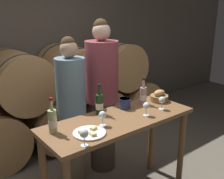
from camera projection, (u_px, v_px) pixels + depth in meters
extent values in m
cube|color=#60594F|center=(27.00, 31.00, 3.85)|extent=(10.00, 0.12, 3.20)
cylinder|color=tan|center=(50.00, 120.00, 3.79)|extent=(0.74, 0.89, 0.74)
cylinder|color=#2D2D33|center=(59.00, 127.00, 3.58)|extent=(0.75, 0.02, 0.75)
cylinder|color=#2D2D33|center=(41.00, 114.00, 4.00)|extent=(0.75, 0.02, 0.75)
cylinder|color=tan|center=(94.00, 108.00, 4.26)|extent=(0.74, 0.89, 0.74)
cylinder|color=#2D2D33|center=(105.00, 113.00, 4.05)|extent=(0.75, 0.02, 0.75)
cylinder|color=#2D2D33|center=(85.00, 103.00, 4.47)|extent=(0.75, 0.02, 0.75)
cylinder|color=tan|center=(130.00, 98.00, 4.73)|extent=(0.74, 0.89, 0.74)
cylinder|color=#2D2D33|center=(141.00, 103.00, 4.51)|extent=(0.75, 0.02, 0.75)
cylinder|color=#2D2D33|center=(120.00, 94.00, 4.94)|extent=(0.75, 0.02, 0.75)
cylinder|color=tan|center=(18.00, 80.00, 3.36)|extent=(0.74, 0.89, 0.74)
cylinder|color=#2D2D33|center=(26.00, 85.00, 3.15)|extent=(0.75, 0.02, 0.75)
cylinder|color=#2D2D33|center=(10.00, 76.00, 3.57)|extent=(0.75, 0.02, 0.75)
cylinder|color=tan|center=(71.00, 72.00, 3.83)|extent=(0.74, 0.89, 0.74)
cylinder|color=#2D2D33|center=(82.00, 75.00, 3.61)|extent=(0.75, 0.02, 0.75)
cylinder|color=#2D2D33|center=(62.00, 68.00, 4.04)|extent=(0.75, 0.02, 0.75)
cylinder|color=tan|center=(113.00, 65.00, 4.30)|extent=(0.74, 0.89, 0.74)
cylinder|color=#2D2D33|center=(125.00, 68.00, 4.08)|extent=(0.75, 0.02, 0.75)
cylinder|color=#2D2D33|center=(103.00, 62.00, 4.51)|extent=(0.75, 0.02, 0.75)
cylinder|color=brown|center=(181.00, 150.00, 2.83)|extent=(0.06, 0.06, 0.90)
cylinder|color=brown|center=(151.00, 136.00, 3.16)|extent=(0.06, 0.06, 0.90)
cube|color=brown|center=(119.00, 120.00, 2.45)|extent=(1.50, 0.56, 0.04)
cylinder|color=#756651|center=(74.00, 148.00, 2.98)|extent=(0.26, 0.26, 0.80)
cylinder|color=gray|center=(71.00, 88.00, 2.77)|extent=(0.32, 0.32, 0.63)
sphere|color=tan|center=(69.00, 49.00, 2.65)|extent=(0.18, 0.18, 0.18)
sphere|color=#47331E|center=(68.00, 44.00, 2.64)|extent=(0.15, 0.15, 0.15)
cylinder|color=#4C4238|center=(103.00, 135.00, 3.21)|extent=(0.31, 0.31, 0.88)
cylinder|color=#8C3D47|center=(102.00, 72.00, 2.98)|extent=(0.38, 0.38, 0.70)
sphere|color=beige|center=(101.00, 32.00, 2.85)|extent=(0.20, 0.20, 0.20)
sphere|color=#47331E|center=(101.00, 26.00, 2.84)|extent=(0.16, 0.16, 0.16)
cylinder|color=#193819|center=(99.00, 104.00, 2.51)|extent=(0.07, 0.07, 0.19)
cylinder|color=#193819|center=(99.00, 91.00, 2.47)|extent=(0.03, 0.03, 0.08)
cylinder|color=black|center=(99.00, 85.00, 2.45)|extent=(0.03, 0.03, 0.02)
cylinder|color=white|center=(99.00, 106.00, 2.51)|extent=(0.07, 0.07, 0.06)
cylinder|color=#ADBC7F|center=(53.00, 122.00, 2.12)|extent=(0.07, 0.07, 0.20)
cylinder|color=#ADBC7F|center=(51.00, 105.00, 2.08)|extent=(0.03, 0.03, 0.08)
cylinder|color=maroon|center=(51.00, 99.00, 2.07)|extent=(0.03, 0.03, 0.02)
cylinder|color=white|center=(53.00, 123.00, 2.13)|extent=(0.07, 0.07, 0.06)
cylinder|color=#BC8E93|center=(143.00, 96.00, 2.77)|extent=(0.07, 0.07, 0.18)
cylinder|color=#BC8E93|center=(144.00, 84.00, 2.73)|extent=(0.03, 0.03, 0.08)
cylinder|color=black|center=(144.00, 79.00, 2.72)|extent=(0.03, 0.03, 0.02)
cylinder|color=white|center=(143.00, 97.00, 2.78)|extent=(0.07, 0.07, 0.06)
cylinder|color=navy|center=(125.00, 103.00, 2.66)|extent=(0.11, 0.11, 0.11)
cylinder|color=navy|center=(125.00, 99.00, 2.65)|extent=(0.12, 0.12, 0.01)
cylinder|color=olive|center=(159.00, 98.00, 2.88)|extent=(0.20, 0.20, 0.07)
ellipsoid|color=tan|center=(159.00, 93.00, 2.86)|extent=(0.15, 0.09, 0.07)
cylinder|color=white|center=(89.00, 133.00, 2.13)|extent=(0.27, 0.27, 0.01)
cube|color=beige|center=(93.00, 128.00, 2.18)|extent=(0.07, 0.06, 0.02)
cube|color=beige|center=(82.00, 131.00, 2.12)|extent=(0.07, 0.07, 0.02)
cube|color=#E0CC7F|center=(93.00, 134.00, 2.07)|extent=(0.05, 0.06, 0.02)
cylinder|color=white|center=(85.00, 146.00, 1.94)|extent=(0.06, 0.06, 0.00)
cylinder|color=white|center=(84.00, 141.00, 1.93)|extent=(0.01, 0.01, 0.07)
sphere|color=white|center=(84.00, 133.00, 1.92)|extent=(0.07, 0.07, 0.07)
cylinder|color=white|center=(103.00, 125.00, 2.28)|extent=(0.06, 0.06, 0.00)
cylinder|color=white|center=(103.00, 121.00, 2.27)|extent=(0.01, 0.01, 0.07)
sphere|color=white|center=(103.00, 115.00, 2.25)|extent=(0.07, 0.07, 0.07)
cylinder|color=white|center=(146.00, 115.00, 2.50)|extent=(0.06, 0.06, 0.00)
cylinder|color=white|center=(146.00, 112.00, 2.48)|extent=(0.01, 0.01, 0.07)
sphere|color=white|center=(146.00, 106.00, 2.47)|extent=(0.07, 0.07, 0.07)
cylinder|color=white|center=(161.00, 109.00, 2.65)|extent=(0.06, 0.06, 0.00)
cylinder|color=white|center=(162.00, 106.00, 2.64)|extent=(0.01, 0.01, 0.07)
sphere|color=white|center=(162.00, 100.00, 2.62)|extent=(0.07, 0.07, 0.07)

